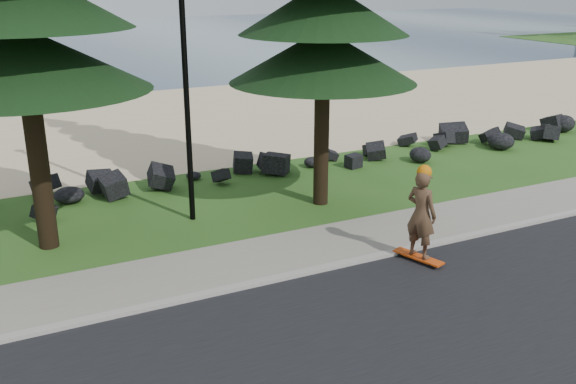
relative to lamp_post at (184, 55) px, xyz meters
name	(u,v)px	position (x,y,z in m)	size (l,w,h in m)	color
ground	(240,268)	(0.00, -3.20, -4.13)	(160.00, 160.00, 0.00)	#2A551A
road	(352,382)	(0.00, -7.70, -4.12)	(160.00, 7.00, 0.02)	black
kerb	(257,283)	(0.00, -4.10, -4.08)	(160.00, 0.20, 0.10)	#A9A298
sidewalk	(237,263)	(0.00, -3.00, -4.09)	(160.00, 2.00, 0.08)	gray
beach_sand	(104,128)	(0.00, 11.30, -4.13)	(160.00, 15.00, 0.01)	beige
ocean	(22,43)	(0.00, 47.80, -4.13)	(160.00, 58.00, 0.01)	#354C65
seawall_boulders	(166,192)	(0.00, 2.40, -4.13)	(60.00, 2.40, 1.10)	black
lamp_post	(184,55)	(0.00, 0.00, 0.00)	(0.25, 0.14, 8.14)	black
skateboarder	(421,215)	(3.59, -4.62, -3.04)	(0.66, 1.20, 2.17)	#D3420C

